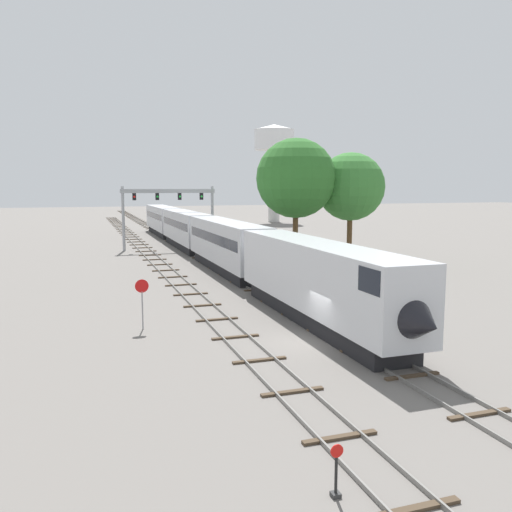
% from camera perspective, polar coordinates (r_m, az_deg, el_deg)
% --- Properties ---
extents(ground_plane, '(400.00, 400.00, 0.00)m').
position_cam_1_polar(ground_plane, '(27.93, 5.94, -9.26)').
color(ground_plane, slate).
extents(track_main, '(2.60, 200.00, 0.16)m').
position_cam_1_polar(track_main, '(85.72, -9.58, 2.04)').
color(track_main, slate).
rests_on(track_main, ground).
extents(track_near, '(2.60, 160.00, 0.16)m').
position_cam_1_polar(track_near, '(65.27, -11.61, 0.32)').
color(track_near, slate).
rests_on(track_near, ground).
extents(passenger_train, '(3.04, 81.75, 4.80)m').
position_cam_1_polar(passenger_train, '(60.46, -5.85, 2.29)').
color(passenger_train, silver).
rests_on(passenger_train, ground).
extents(signal_gantry, '(12.10, 0.49, 8.11)m').
position_cam_1_polar(signal_gantry, '(68.96, -9.42, 5.64)').
color(signal_gantry, '#999BA0').
rests_on(signal_gantry, ground).
extents(water_tower, '(9.21, 9.21, 22.13)m').
position_cam_1_polar(water_tower, '(122.89, 1.98, 11.74)').
color(water_tower, beige).
rests_on(water_tower, ground).
extents(switch_stand, '(0.36, 0.24, 1.46)m').
position_cam_1_polar(switch_stand, '(14.99, 8.65, -22.67)').
color(switch_stand, black).
rests_on(switch_stand, ground).
extents(stop_sign, '(0.76, 0.08, 2.88)m').
position_cam_1_polar(stop_sign, '(30.46, -12.22, -4.35)').
color(stop_sign, gray).
rests_on(stop_sign, ground).
extents(trackside_tree_left, '(7.21, 7.21, 11.66)m').
position_cam_1_polar(trackside_tree_left, '(57.19, 10.19, 7.36)').
color(trackside_tree_left, brown).
rests_on(trackside_tree_left, ground).
extents(trackside_tree_mid, '(8.15, 8.15, 12.99)m').
position_cam_1_polar(trackside_tree_mid, '(54.65, 4.33, 8.36)').
color(trackside_tree_mid, brown).
rests_on(trackside_tree_mid, ground).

